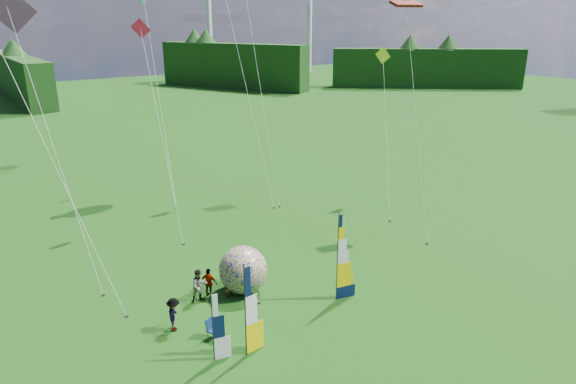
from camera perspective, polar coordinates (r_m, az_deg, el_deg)
ground at (r=24.62m, az=7.52°, el=-14.28°), size 220.00×220.00×0.00m
treeline_ring at (r=22.70m, az=7.95°, el=-5.78°), size 210.00×210.00×8.00m
turbine_left at (r=138.55m, az=2.42°, el=19.39°), size 8.00×1.20×30.00m
turbine_right at (r=131.12m, az=-8.80°, el=19.24°), size 8.00×1.20×30.00m
feather_banner_main at (r=25.26m, az=5.52°, el=-7.37°), size 1.23×0.34×4.54m
side_banner_left at (r=21.47m, az=-4.77°, el=-13.19°), size 1.11×0.17×4.03m
side_banner_far at (r=21.54m, az=-8.35°, el=-14.75°), size 0.91×0.30×3.07m
bol_inflatable at (r=26.45m, az=-5.02°, el=-8.61°), size 2.67×2.67×2.47m
spectator_a at (r=26.26m, az=-6.57°, el=-9.80°), size 0.74×0.66×1.71m
spectator_b at (r=26.06m, az=-9.83°, el=-10.22°), size 0.86×0.49×1.70m
spectator_c at (r=24.11m, az=-12.58°, el=-13.15°), size 0.84×1.08×1.59m
spectator_d at (r=26.47m, az=-8.77°, el=-9.91°), size 0.81×0.94×1.52m
camp_chair at (r=23.41m, az=-8.22°, el=-14.85°), size 0.71×0.71×0.94m
kite_whale at (r=41.17m, az=-5.74°, el=16.97°), size 11.12×16.45×24.30m
kite_rainbow_delta at (r=28.35m, az=-24.78°, el=6.42°), size 9.36×12.55×16.27m
kite_parafoil at (r=33.95m, az=14.22°, el=9.40°), size 10.36×12.04×16.35m
small_kite_red at (r=33.86m, az=-13.95°, el=7.23°), size 3.73×9.34×13.83m
small_kite_orange at (r=39.48m, az=-3.06°, el=12.08°), size 6.84×10.17×17.60m
small_kite_yellow at (r=38.08m, az=10.91°, el=7.09°), size 8.23×9.37×11.77m
small_kite_pink at (r=25.17m, az=-25.41°, el=5.87°), size 7.66×9.32×17.04m
small_kite_green at (r=41.78m, az=-14.20°, el=10.97°), size 8.18×12.79×16.21m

